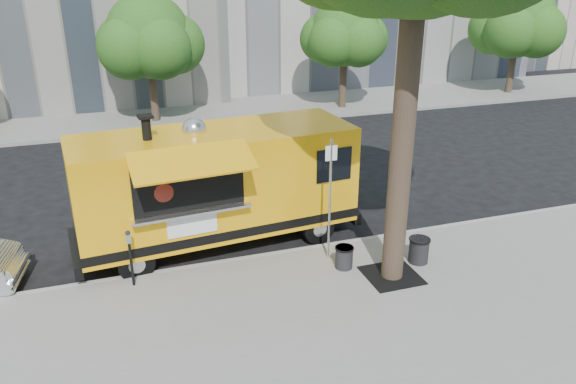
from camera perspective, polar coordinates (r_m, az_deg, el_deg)
name	(u,v)px	position (r m, az deg, el deg)	size (l,w,h in m)	color
ground	(250,244)	(14.62, -3.91, -5.29)	(120.00, 120.00, 0.00)	black
sidewalk	(302,331)	(11.32, 1.43, -13.90)	(60.00, 6.00, 0.15)	gray
curb	(259,258)	(13.79, -2.92, -6.72)	(60.00, 0.14, 0.16)	#999993
far_sidewalk	(176,116)	(27.10, -11.31, 7.62)	(60.00, 5.00, 0.15)	gray
tree_well	(392,275)	(13.12, 10.48, -8.33)	(1.20, 1.20, 0.02)	black
far_tree_b	(148,36)	(25.53, -14.00, 15.12)	(3.60, 3.60, 5.50)	#33261C
far_tree_c	(345,32)	(27.51, 5.79, 15.88)	(3.24, 3.24, 5.21)	#33261C
far_tree_d	(519,21)	(33.00, 22.38, 15.76)	(3.78, 3.78, 5.64)	#33261C
sign_post	(330,192)	(12.95, 4.29, -0.04)	(0.28, 0.06, 3.00)	silver
parking_meter	(130,252)	(12.62, -15.76, -5.85)	(0.11, 0.11, 1.33)	black
food_truck	(215,184)	(14.02, -7.39, 0.81)	(7.32, 3.79, 3.54)	#FFAF0D
trash_bin_left	(344,257)	(13.16, 5.72, -6.54)	(0.44, 0.44, 0.53)	black
trash_bin_right	(419,249)	(13.67, 13.15, -5.71)	(0.51, 0.51, 0.61)	black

